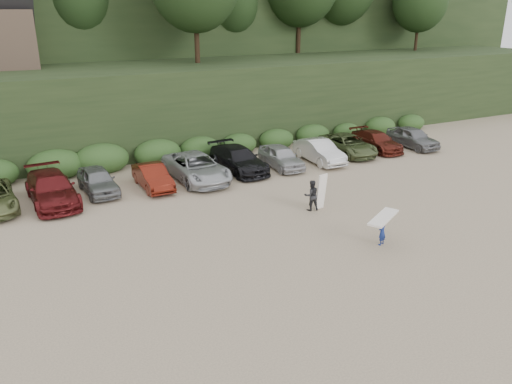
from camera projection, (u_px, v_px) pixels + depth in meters
ground at (287, 238)px, 23.21m from camera, size 120.00×120.00×0.00m
parked_cars at (205, 166)px, 31.21m from camera, size 36.63×6.31×1.64m
child_surfer at (383, 226)px, 22.21m from camera, size 2.31×1.70×1.38m
adult_surfer at (312, 195)px, 26.14m from camera, size 1.30×0.76×1.95m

